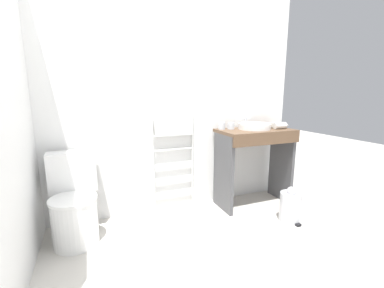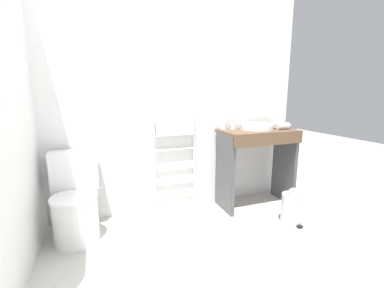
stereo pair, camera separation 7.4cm
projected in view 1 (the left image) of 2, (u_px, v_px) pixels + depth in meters
ground_plane at (237, 283)px, 1.77m from camera, size 12.00×12.00×0.00m
wall_back at (173, 92)px, 2.77m from camera, size 2.90×0.12×2.59m
toilet at (74, 205)px, 2.24m from camera, size 0.41×0.53×0.78m
towel_radiator at (174, 143)px, 2.76m from camera, size 0.48×0.06×1.05m
vanity_counter at (255, 156)px, 2.93m from camera, size 0.84×0.46×0.89m
sink_basin at (254, 126)px, 2.90m from camera, size 0.36×0.36×0.07m
faucet at (246, 120)px, 3.03m from camera, size 0.02×0.10×0.14m
cup_near_wall at (222, 126)px, 2.88m from camera, size 0.08×0.08×0.08m
cup_near_edge at (231, 126)px, 2.89m from camera, size 0.08×0.08×0.07m
hair_dryer at (280, 125)px, 2.93m from camera, size 0.20×0.16×0.07m
trash_bin at (290, 206)px, 2.60m from camera, size 0.21×0.25×0.37m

